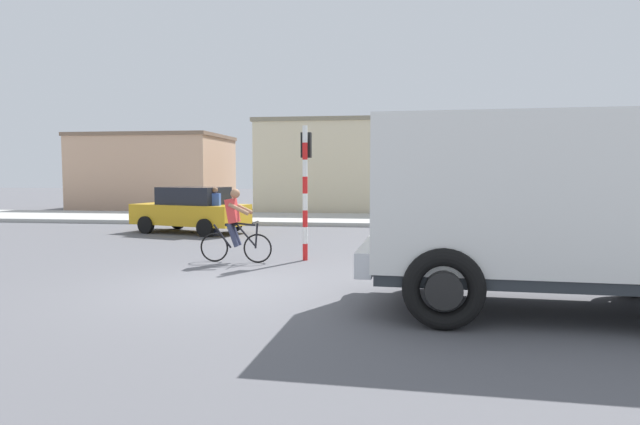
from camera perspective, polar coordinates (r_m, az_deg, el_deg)
ground_plane at (r=10.10m, az=-9.37°, el=-7.77°), size 120.00×120.00×0.00m
sidewalk_far at (r=23.43m, az=0.56°, el=-0.71°), size 80.00×5.00×0.16m
truck_foreground at (r=8.70m, az=23.20°, el=1.11°), size 5.54×3.04×2.90m
cyclist at (r=12.68m, az=-8.98°, el=-1.38°), size 1.73×0.50×1.72m
traffic_light_pole at (r=12.86m, az=-1.54°, el=4.12°), size 0.24×0.43×3.20m
car_red_near at (r=19.31m, az=-13.46°, el=0.32°), size 4.32×2.76×1.60m
pedestrian_near_kerb at (r=18.29m, az=-11.03°, el=0.24°), size 0.34×0.22×1.62m
building_corner_left at (r=32.96m, az=-17.01°, el=4.12°), size 8.09×5.98×4.28m
building_mid_block at (r=29.16m, az=4.38°, el=4.84°), size 10.59×6.28×4.82m
building_corner_right at (r=33.56m, az=27.39°, el=4.11°), size 10.22×8.11×4.61m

